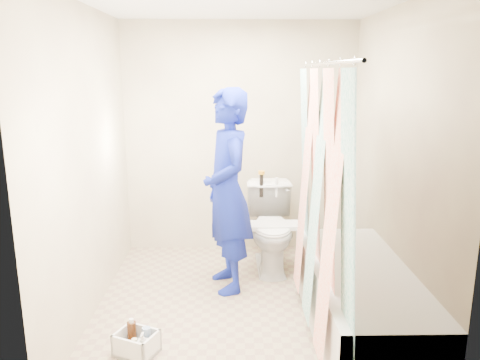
{
  "coord_description": "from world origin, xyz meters",
  "views": [
    {
      "loc": [
        -0.09,
        -3.57,
        1.9
      ],
      "look_at": [
        -0.01,
        0.45,
        0.96
      ],
      "focal_mm": 35.0,
      "sensor_mm": 36.0,
      "label": 1
    }
  ],
  "objects_px": {
    "toilet": "(272,228)",
    "cleaning_caddy": "(138,344)",
    "plumber": "(227,192)",
    "bathtub": "(359,298)"
  },
  "relations": [
    {
      "from": "toilet",
      "to": "cleaning_caddy",
      "type": "xyz_separation_m",
      "value": [
        -1.04,
        -1.45,
        -0.33
      ]
    },
    {
      "from": "plumber",
      "to": "cleaning_caddy",
      "type": "distance_m",
      "value": 1.45
    },
    {
      "from": "plumber",
      "to": "cleaning_caddy",
      "type": "bearing_deg",
      "value": -46.06
    },
    {
      "from": "plumber",
      "to": "bathtub",
      "type": "bearing_deg",
      "value": 36.52
    },
    {
      "from": "bathtub",
      "to": "toilet",
      "type": "xyz_separation_m",
      "value": [
        -0.55,
        1.18,
        0.14
      ]
    },
    {
      "from": "toilet",
      "to": "cleaning_caddy",
      "type": "relative_size",
      "value": 2.46
    },
    {
      "from": "toilet",
      "to": "cleaning_caddy",
      "type": "bearing_deg",
      "value": -126.44
    },
    {
      "from": "bathtub",
      "to": "toilet",
      "type": "height_order",
      "value": "toilet"
    },
    {
      "from": "bathtub",
      "to": "plumber",
      "type": "bearing_deg",
      "value": 141.9
    },
    {
      "from": "bathtub",
      "to": "toilet",
      "type": "distance_m",
      "value": 1.31
    }
  ]
}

